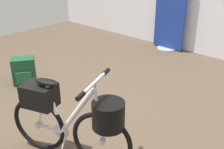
# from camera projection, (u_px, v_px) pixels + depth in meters

# --- Properties ---
(ground_plane) EXTENTS (7.69, 7.69, 0.00)m
(ground_plane) POSITION_uv_depth(u_px,v_px,m) (98.00, 122.00, 2.95)
(ground_plane) COLOR brown
(floor_banner_stand) EXTENTS (0.60, 0.36, 1.47)m
(floor_banner_stand) POSITION_uv_depth(u_px,v_px,m) (170.00, 14.00, 4.87)
(floor_banner_stand) COLOR #B7B7BC
(floor_banner_stand) RESTS_ON ground_plane
(folding_bike_foreground) EXTENTS (1.10, 0.58, 0.82)m
(folding_bike_foreground) POSITION_uv_depth(u_px,v_px,m) (73.00, 118.00, 2.26)
(folding_bike_foreground) COLOR black
(folding_bike_foreground) RESTS_ON ground_plane
(backpack_on_floor) EXTENTS (0.34, 0.36, 0.37)m
(backpack_on_floor) POSITION_uv_depth(u_px,v_px,m) (24.00, 71.00, 3.74)
(backpack_on_floor) COLOR #19472D
(backpack_on_floor) RESTS_ON ground_plane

